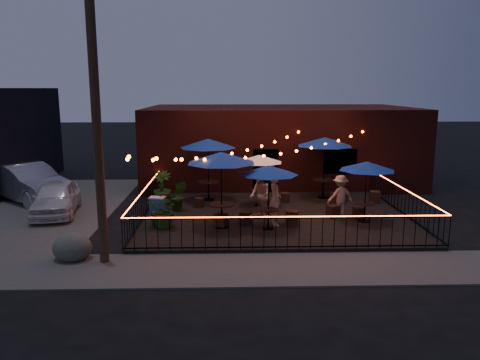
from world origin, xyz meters
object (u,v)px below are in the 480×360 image
object	(u,v)px
cafe_table_4	(367,167)
cooler	(157,207)
cafe_table_0	(221,159)
cafe_table_5	(325,142)
cafe_table_2	(269,171)
cafe_table_1	(208,144)
cafe_table_3	(259,159)
utility_pole	(97,125)
boulder	(72,248)

from	to	relation	value
cafe_table_4	cooler	world-z (taller)	cafe_table_4
cafe_table_0	cafe_table_5	size ratio (longest dim) A/B	1.04
cafe_table_2	cooler	xyz separation A→B (m)	(-4.10, 1.74, -1.67)
cafe_table_1	cafe_table_5	world-z (taller)	cafe_table_5
cafe_table_1	cafe_table_5	bearing A→B (deg)	3.16
cafe_table_3	cafe_table_5	xyz separation A→B (m)	(2.98, 1.36, 0.53)
cafe_table_2	cafe_table_4	size ratio (longest dim) A/B	1.01
utility_pole	cooler	bearing A→B (deg)	78.65
cafe_table_2	cafe_table_0	bearing A→B (deg)	171.48
utility_pole	cafe_table_3	distance (m)	8.01
cafe_table_3	cooler	bearing A→B (deg)	-158.74
cafe_table_3	cooler	distance (m)	4.58
cafe_table_1	cafe_table_4	xyz separation A→B (m)	(5.87, -3.57, -0.43)
cafe_table_0	cafe_table_5	xyz separation A→B (m)	(4.51, 4.41, 0.04)
boulder	cafe_table_1	bearing A→B (deg)	61.43
cafe_table_4	cafe_table_5	distance (m)	3.95
cooler	cafe_table_4	bearing A→B (deg)	-0.46
cafe_table_3	boulder	xyz separation A→B (m)	(-5.90, -5.82, -1.72)
cafe_table_4	cafe_table_5	xyz separation A→B (m)	(-0.75, 3.85, 0.45)
cafe_table_5	boulder	distance (m)	11.63
cafe_table_2	cafe_table_4	xyz separation A→B (m)	(3.64, 0.80, -0.01)
cafe_table_0	cafe_table_4	world-z (taller)	cafe_table_0
utility_pole	cafe_table_5	xyz separation A→B (m)	(7.89, 7.40, -1.36)
utility_pole	cafe_table_0	world-z (taller)	utility_pole
cafe_table_1	cafe_table_5	size ratio (longest dim) A/B	0.93
cafe_table_4	boulder	xyz separation A→B (m)	(-9.63, -3.32, -1.80)
cafe_table_3	cafe_table_4	world-z (taller)	cafe_table_4
cafe_table_4	cafe_table_5	size ratio (longest dim) A/B	0.74
cafe_table_2	cafe_table_3	xyz separation A→B (m)	(-0.09, 3.30, -0.10)
cafe_table_0	boulder	bearing A→B (deg)	-147.61
cafe_table_1	cafe_table_3	distance (m)	2.45
cafe_table_5	cafe_table_4	bearing A→B (deg)	-78.95
cooler	boulder	bearing A→B (deg)	-107.46
cafe_table_2	cafe_table_4	distance (m)	3.72
cafe_table_1	cafe_table_4	size ratio (longest dim) A/B	1.25
cafe_table_0	cafe_table_2	distance (m)	1.69
cafe_table_5	cafe_table_2	bearing A→B (deg)	-121.80
cafe_table_3	utility_pole	bearing A→B (deg)	-129.10
cafe_table_0	cafe_table_3	world-z (taller)	cafe_table_0
boulder	cafe_table_3	bearing A→B (deg)	44.62
cooler	boulder	distance (m)	4.66
cafe_table_5	cooler	xyz separation A→B (m)	(-6.99, -2.92, -2.11)
cafe_table_4	cafe_table_2	bearing A→B (deg)	-167.56
utility_pole	cafe_table_4	world-z (taller)	utility_pole
cafe_table_3	cafe_table_0	bearing A→B (deg)	-116.71
cafe_table_2	cafe_table_4	bearing A→B (deg)	12.44
cafe_table_3	boulder	size ratio (longest dim) A/B	2.36
cafe_table_1	boulder	distance (m)	8.16
cafe_table_0	cafe_table_2	world-z (taller)	cafe_table_0
utility_pole	boulder	size ratio (longest dim) A/B	7.94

